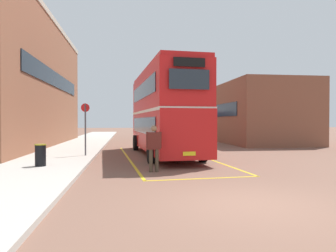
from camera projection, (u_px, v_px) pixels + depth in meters
name	position (u px, v px, depth m)	size (l,w,h in m)	color
ground_plane	(168.00, 149.00, 21.54)	(135.60, 135.60, 0.00)	brown
sidewalk_left	(77.00, 146.00, 23.07)	(4.00, 57.60, 0.14)	#B2ADA3
brick_building_left	(11.00, 83.00, 22.91)	(6.55, 20.89, 9.46)	brown
depot_building_right	(247.00, 114.00, 30.00)	(6.37, 15.50, 5.23)	brown
double_decker_bus	(164.00, 111.00, 17.59)	(3.32, 10.71, 4.75)	black
single_deck_bus	(168.00, 123.00, 38.70)	(3.20, 9.63, 3.02)	black
pedestrian_boarding	(154.00, 145.00, 11.82)	(0.59, 0.27, 1.77)	#473828
litter_bin	(40.00, 155.00, 12.40)	(0.44, 0.44, 0.87)	black
bus_stop_sign	(85.00, 124.00, 16.25)	(0.44, 0.10, 2.71)	#4C4C51
bay_marking_yellow	(169.00, 159.00, 15.72)	(5.07, 12.86, 0.01)	gold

